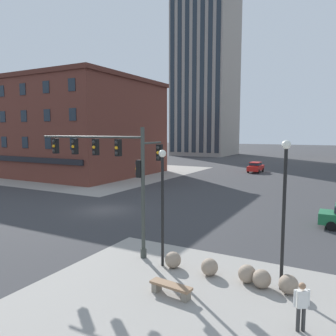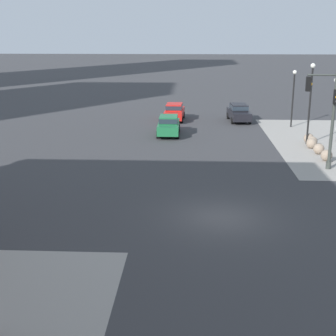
% 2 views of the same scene
% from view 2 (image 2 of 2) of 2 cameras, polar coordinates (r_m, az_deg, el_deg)
% --- Properties ---
extents(ground_plane, '(320.00, 320.00, 0.00)m').
position_cam_2_polar(ground_plane, '(23.03, 6.43, -5.89)').
color(ground_plane, '#38383A').
extents(bollard_sphere_curb_a, '(0.79, 0.79, 0.79)m').
position_cam_2_polar(bollard_sphere_curb_a, '(34.21, 18.50, 1.45)').
color(bollard_sphere_curb_a, gray).
rests_on(bollard_sphere_curb_a, ground).
extents(bollard_sphere_curb_b, '(0.79, 0.79, 0.79)m').
position_cam_2_polar(bollard_sphere_curb_b, '(35.95, 17.66, 2.21)').
color(bollard_sphere_curb_b, gray).
rests_on(bollard_sphere_curb_b, ground).
extents(bollard_sphere_curb_c, '(0.79, 0.79, 0.79)m').
position_cam_2_polar(bollard_sphere_curb_c, '(37.53, 16.86, 2.85)').
color(bollard_sphere_curb_c, gray).
rests_on(bollard_sphere_curb_c, ground).
extents(bollard_sphere_curb_d, '(0.79, 0.79, 0.79)m').
position_cam_2_polar(bollard_sphere_curb_d, '(38.22, 16.93, 3.08)').
color(bollard_sphere_curb_d, gray).
rests_on(bollard_sphere_curb_d, ground).
extents(bollard_sphere_curb_e, '(0.79, 0.79, 0.79)m').
position_cam_2_polar(bollard_sphere_curb_e, '(39.24, 16.55, 3.44)').
color(bollard_sphere_curb_e, gray).
rests_on(bollard_sphere_curb_e, ground).
extents(street_lamp_corner_near, '(0.36, 0.36, 5.72)m').
position_cam_2_polar(street_lamp_corner_near, '(33.07, 19.31, 6.51)').
color(street_lamp_corner_near, black).
rests_on(street_lamp_corner_near, ground).
extents(street_lamp_mid_sidewalk, '(0.36, 0.36, 6.24)m').
position_cam_2_polar(street_lamp_mid_sidewalk, '(38.30, 16.75, 8.37)').
color(street_lamp_mid_sidewalk, black).
rests_on(street_lamp_mid_sidewalk, ground).
extents(street_lamp_corner_far, '(0.36, 0.36, 5.18)m').
position_cam_2_polar(street_lamp_corner_far, '(45.06, 14.83, 8.87)').
color(street_lamp_corner_far, black).
rests_on(street_lamp_corner_far, ground).
extents(car_main_northbound_near, '(4.52, 2.14, 1.68)m').
position_cam_2_polar(car_main_northbound_near, '(47.30, 8.50, 6.68)').
color(car_main_northbound_near, black).
rests_on(car_main_northbound_near, ground).
extents(car_main_northbound_far, '(4.41, 1.90, 1.68)m').
position_cam_2_polar(car_main_northbound_far, '(40.44, 0.07, 5.25)').
color(car_main_northbound_far, '#1E6B3D').
rests_on(car_main_northbound_far, ground).
extents(car_main_southbound_near, '(4.47, 2.04, 1.68)m').
position_cam_2_polar(car_main_southbound_near, '(47.21, 0.76, 6.84)').
color(car_main_southbound_near, red).
rests_on(car_main_southbound_near, ground).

